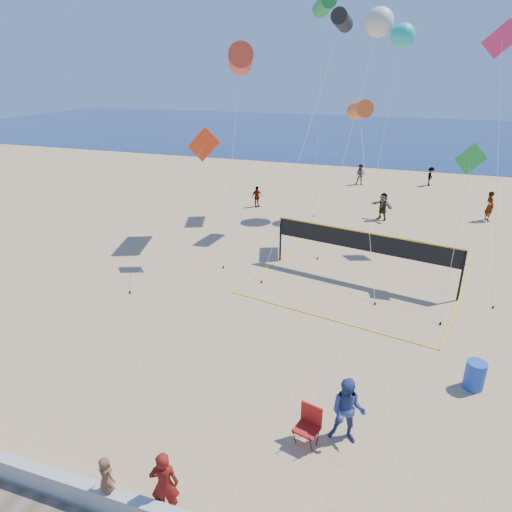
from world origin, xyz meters
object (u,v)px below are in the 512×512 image
(trash_barrel, at_px, (475,375))
(woman, at_px, (164,484))
(volleyball_net, at_px, (363,247))
(camp_chair, at_px, (309,423))

(trash_barrel, bearing_deg, woman, -135.03)
(trash_barrel, relative_size, volleyball_net, 0.09)
(camp_chair, height_order, trash_barrel, camp_chair)
(volleyball_net, bearing_deg, camp_chair, -78.75)
(woman, bearing_deg, camp_chair, -152.09)
(woman, height_order, trash_barrel, woman)
(camp_chair, xyz_separation_m, volleyball_net, (0.10, 10.75, 0.97))
(camp_chair, bearing_deg, woman, -115.18)
(woman, distance_m, volleyball_net, 14.10)
(woman, relative_size, volleyball_net, 0.17)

